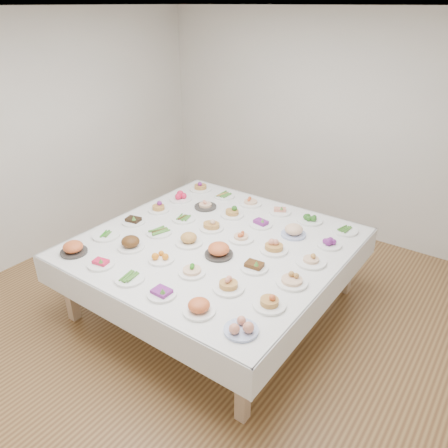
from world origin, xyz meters
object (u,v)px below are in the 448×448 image
Objects in this scene: dish_0 at (73,246)px; dish_18 at (158,206)px; dish_35 at (345,229)px; display_table at (215,247)px.

dish_0 is 1.13m from dish_18.
dish_18 is 0.90× the size of dish_35.
dish_0 is at bearing -134.93° from dish_35.
dish_18 is (-0.93, 0.19, 0.12)m from display_table.
display_table is 1.33m from dish_0.
display_table is 1.33m from dish_35.
dish_18 is (0.00, 1.13, -0.02)m from dish_0.
dish_35 is at bearing 44.80° from display_table.
dish_35 is (1.87, 0.75, -0.03)m from dish_18.
dish_0 reaches higher than dish_18.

